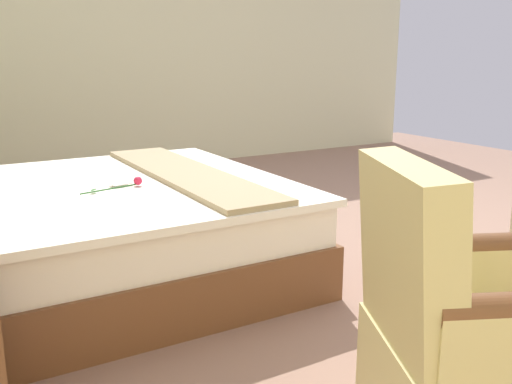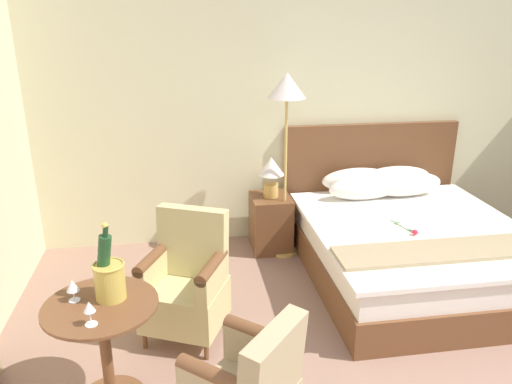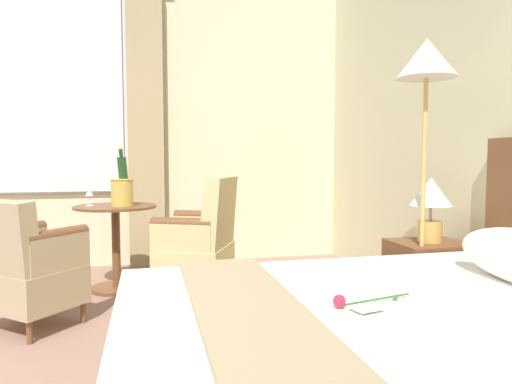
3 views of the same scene
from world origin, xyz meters
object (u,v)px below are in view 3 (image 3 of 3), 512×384
object	(u,v)px
side_table_round	(116,240)
wine_glass_near_edge	(89,194)
floor_lamp_brass	(426,84)
armchair_facing_bed	(28,267)
wine_glass_near_bucket	(124,193)
nightstand	(428,285)
champagne_bucket	(122,188)
bed	(444,371)
armchair_by_window	(200,247)
bedside_lamp	(431,200)

from	to	relation	value
side_table_round	wine_glass_near_edge	distance (m)	0.45
floor_lamp_brass	armchair_facing_bed	distance (m)	2.79
side_table_round	wine_glass_near_bucket	distance (m)	0.43
nightstand	champagne_bucket	distance (m)	2.49
bed	side_table_round	xyz separation A→B (m)	(-2.60, -1.33, 0.10)
floor_lamp_brass	champagne_bucket	distance (m)	2.48
champagne_bucket	wine_glass_near_edge	distance (m)	0.29
floor_lamp_brass	side_table_round	size ratio (longest dim) A/B	2.54
floor_lamp_brass	bed	bearing A→B (deg)	-29.38
wine_glass_near_bucket	armchair_by_window	world-z (taller)	armchair_by_window
bed	armchair_by_window	bearing A→B (deg)	-162.22
wine_glass_near_bucket	wine_glass_near_edge	xyz separation A→B (m)	(0.14, -0.27, 0.01)
bedside_lamp	champagne_bucket	xyz separation A→B (m)	(-1.37, -2.00, 0.02)
bedside_lamp	armchair_by_window	xyz separation A→B (m)	(-0.91, -1.40, -0.42)
nightstand	wine_glass_near_edge	size ratio (longest dim) A/B	3.92
bedside_lamp	wine_glass_near_bucket	bearing A→B (deg)	-128.41
nightstand	wine_glass_near_edge	distance (m)	2.74
bed	bedside_lamp	distance (m)	1.48
wine_glass_near_edge	armchair_by_window	distance (m)	1.10
armchair_by_window	armchair_facing_bed	xyz separation A→B (m)	(0.30, -1.17, -0.02)
champagne_bucket	wine_glass_near_bucket	bearing A→B (deg)	179.70
bedside_lamp	wine_glass_near_edge	bearing A→B (deg)	-122.50
champagne_bucket	armchair_by_window	size ratio (longest dim) A/B	0.50
nightstand	wine_glass_near_edge	world-z (taller)	wine_glass_near_edge
armchair_by_window	champagne_bucket	bearing A→B (deg)	-127.36
bed	armchair_by_window	distance (m)	2.19
bed	wine_glass_near_edge	world-z (taller)	bed
side_table_round	armchair_facing_bed	bearing A→B (deg)	-31.60
bedside_lamp	bed	bearing A→B (deg)	-31.88
bed	armchair_by_window	xyz separation A→B (m)	(-2.08, -0.67, 0.10)
floor_lamp_brass	nightstand	bearing A→B (deg)	130.92
bedside_lamp	floor_lamp_brass	bearing A→B (deg)	-49.07
floor_lamp_brass	wine_glass_near_bucket	distance (m)	2.63
floor_lamp_brass	wine_glass_near_bucket	bearing A→B (deg)	-132.41
floor_lamp_brass	side_table_round	distance (m)	2.72
armchair_by_window	armchair_facing_bed	bearing A→B (deg)	-75.43
champagne_bucket	armchair_facing_bed	xyz separation A→B (m)	(0.76, -0.57, -0.47)
side_table_round	floor_lamp_brass	bearing A→B (deg)	51.32
armchair_by_window	armchair_facing_bed	size ratio (longest dim) A/B	1.14
bed	champagne_bucket	bearing A→B (deg)	-153.49
floor_lamp_brass	side_table_round	xyz separation A→B (m)	(-1.54, -1.93, -1.14)
nightstand	side_table_round	xyz separation A→B (m)	(-1.42, -2.06, 0.14)
wine_glass_near_bucket	champagne_bucket	bearing A→B (deg)	-0.30
bedside_lamp	floor_lamp_brass	world-z (taller)	floor_lamp_brass
side_table_round	armchair_by_window	bearing A→B (deg)	52.21
bedside_lamp	side_table_round	bearing A→B (deg)	-124.66
floor_lamp_brass	wine_glass_near_edge	distance (m)	2.75
wine_glass_near_edge	armchair_by_window	xyz separation A→B (m)	(0.53, 0.87, -0.40)
nightstand	side_table_round	world-z (taller)	side_table_round
bedside_lamp	wine_glass_near_bucket	xyz separation A→B (m)	(-1.58, -2.00, -0.03)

